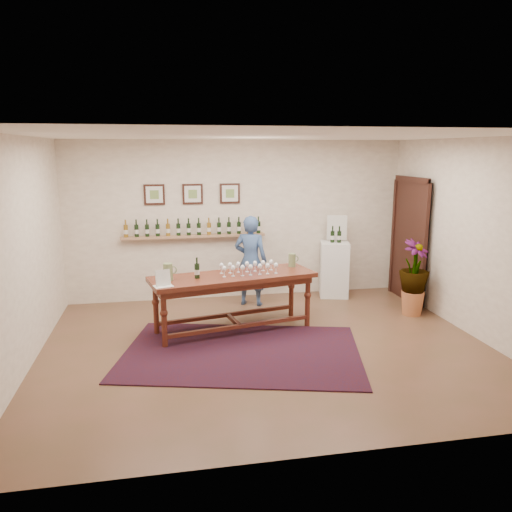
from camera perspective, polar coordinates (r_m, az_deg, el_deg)
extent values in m
plane|color=brown|center=(6.89, 1.26, -10.36)|extent=(6.00, 6.00, 0.00)
plane|color=#F2E4CE|center=(8.92, -2.04, 4.12)|extent=(6.00, 0.00, 6.00)
plane|color=#F2E4CE|center=(4.15, 8.54, -5.27)|extent=(6.00, 0.00, 6.00)
plane|color=#F2E4CE|center=(6.57, -25.22, 0.12)|extent=(0.00, 5.00, 5.00)
plane|color=#F2E4CE|center=(7.69, 23.76, 1.83)|extent=(0.00, 5.00, 5.00)
plane|color=white|center=(6.38, 1.38, 13.60)|extent=(6.00, 6.00, 0.00)
cube|color=tan|center=(8.78, -7.10, 2.26)|extent=(2.50, 0.16, 0.04)
cube|color=black|center=(9.15, 17.31, 1.56)|extent=(0.10, 1.00, 2.10)
cube|color=black|center=(9.12, 17.04, 1.55)|extent=(0.04, 1.12, 2.22)
cube|color=black|center=(8.74, -11.54, 6.89)|extent=(0.35, 0.03, 0.35)
cube|color=silver|center=(8.72, -11.54, 6.88)|extent=(0.28, 0.01, 0.28)
cube|color=olive|center=(8.72, -11.54, 6.88)|extent=(0.15, 0.00, 0.15)
cube|color=black|center=(8.76, -7.26, 7.05)|extent=(0.35, 0.03, 0.35)
cube|color=silver|center=(8.74, -7.25, 7.04)|extent=(0.28, 0.01, 0.28)
cube|color=olive|center=(8.73, -7.25, 7.03)|extent=(0.15, 0.00, 0.15)
cube|color=black|center=(8.82, -3.01, 7.16)|extent=(0.35, 0.03, 0.35)
cube|color=silver|center=(8.80, -2.99, 7.15)|extent=(0.28, 0.01, 0.28)
cube|color=olive|center=(8.80, -2.99, 7.15)|extent=(0.15, 0.00, 0.15)
cube|color=#430E0C|center=(6.71, -1.63, -10.93)|extent=(3.50, 2.75, 0.02)
cube|color=#471C11|center=(7.26, -2.63, -2.40)|extent=(2.50, 1.24, 0.07)
cube|color=#471C11|center=(7.28, -2.62, -2.98)|extent=(2.35, 1.09, 0.11)
cylinder|color=#471C11|center=(6.85, -10.45, -7.21)|extent=(0.09, 0.09, 0.78)
cylinder|color=#471C11|center=(7.57, 5.91, -5.19)|extent=(0.09, 0.09, 0.78)
cylinder|color=#471C11|center=(7.35, -11.38, -5.89)|extent=(0.09, 0.09, 0.78)
cylinder|color=#471C11|center=(8.04, 4.06, -4.14)|extent=(0.09, 0.09, 0.78)
cube|color=#471C11|center=(7.22, -1.83, -8.02)|extent=(2.14, 0.51, 0.05)
cube|color=#471C11|center=(7.70, -3.28, -6.73)|extent=(2.14, 0.51, 0.05)
cube|color=#471C11|center=(7.46, -2.58, -7.35)|extent=(0.17, 0.54, 0.05)
cube|color=silver|center=(6.74, -10.59, -2.48)|extent=(0.28, 0.24, 0.22)
cube|color=silver|center=(9.20, 8.92, -1.49)|extent=(0.61, 0.61, 1.00)
cube|color=silver|center=(9.18, 9.23, 3.22)|extent=(0.35, 0.11, 0.49)
cone|color=#AE633A|center=(8.51, 17.42, -5.15)|extent=(0.37, 0.37, 0.39)
imported|color=#193E1C|center=(8.37, 17.64, -1.68)|extent=(0.77, 0.77, 0.67)
imported|color=#375282|center=(8.50, -0.61, -0.55)|extent=(0.67, 0.57, 1.55)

